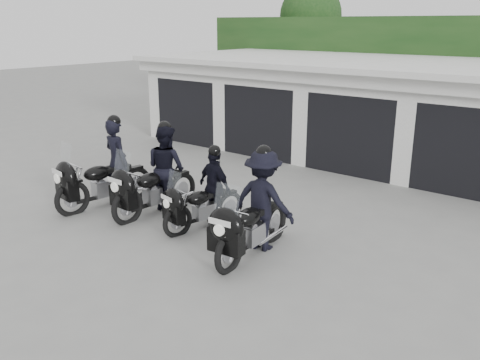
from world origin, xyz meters
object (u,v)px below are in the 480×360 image
Objects in this scene: police_bike_b at (159,174)px; police_bike_c at (209,192)px; police_bike_d at (258,207)px; police_bike_a at (104,170)px.

police_bike_c is at bearing 2.54° from police_bike_b.
police_bike_b is 1.02× the size of police_bike_d.
police_bike_d is at bearing -5.09° from police_bike_b.
police_bike_a is 2.75m from police_bike_c.
police_bike_b is at bearing 168.25° from police_bike_d.
police_bike_c is 0.85× the size of police_bike_d.
police_bike_a reaches higher than police_bike_b.
police_bike_b is 1.20× the size of police_bike_c.
police_bike_a is 4.23m from police_bike_d.
police_bike_a reaches higher than police_bike_d.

